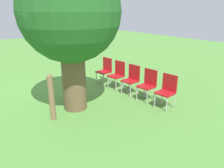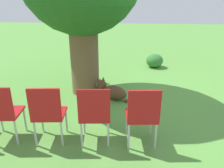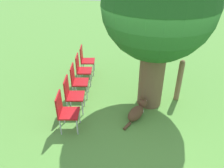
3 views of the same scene
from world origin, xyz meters
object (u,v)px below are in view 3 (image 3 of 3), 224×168
at_px(red_chair_2, 77,79).
at_px(red_chair_4, 85,58).
at_px(red_chair_0, 65,110).
at_px(red_chair_3, 81,68).
at_px(red_chair_1, 72,93).
at_px(fence_post, 179,80).
at_px(oak_tree, 159,7).
at_px(dog, 137,111).

xyz_separation_m(red_chair_2, red_chair_4, (-0.05, 1.34, 0.00)).
bearing_deg(red_chair_0, red_chair_2, 86.47).
bearing_deg(red_chair_3, red_chair_1, -93.53).
height_order(fence_post, red_chair_0, fence_post).
height_order(red_chair_1, red_chair_3, same).
bearing_deg(fence_post, red_chair_4, 155.76).
relative_size(red_chair_0, red_chair_1, 1.00).
bearing_deg(red_chair_1, oak_tree, 9.54).
relative_size(red_chair_0, red_chair_3, 1.00).
distance_m(red_chair_2, red_chair_3, 0.67).
xyz_separation_m(oak_tree, fence_post, (0.75, 0.24, -1.86)).
bearing_deg(red_chair_4, fence_post, -30.09).
bearing_deg(oak_tree, red_chair_0, -147.67).
distance_m(dog, red_chair_1, 1.65).
height_order(fence_post, red_chair_2, fence_post).
relative_size(dog, red_chair_4, 1.02).
xyz_separation_m(red_chair_0, red_chair_2, (-0.05, 1.34, 0.00)).
bearing_deg(red_chair_2, fence_post, -3.73).
bearing_deg(red_chair_0, dog, 13.93).
bearing_deg(red_chair_1, red_chair_0, -93.53).
xyz_separation_m(fence_post, red_chair_2, (-2.70, -0.10, -0.07)).
bearing_deg(red_chair_1, red_chair_4, 86.47).
distance_m(fence_post, red_chair_1, 2.78).
relative_size(oak_tree, fence_post, 3.22).
bearing_deg(oak_tree, red_chair_2, 175.86).
bearing_deg(oak_tree, red_chair_4, 143.51).
distance_m(fence_post, red_chair_4, 3.02).
xyz_separation_m(dog, red_chair_2, (-1.63, 0.77, 0.36)).
relative_size(fence_post, red_chair_3, 1.27).
xyz_separation_m(red_chair_0, red_chair_1, (-0.03, 0.67, 0.00)).
bearing_deg(red_chair_3, red_chair_0, -93.53).
height_order(fence_post, red_chair_1, fence_post).
height_order(dog, red_chair_1, red_chair_1).
relative_size(red_chair_0, red_chair_4, 1.00).
relative_size(dog, red_chair_1, 1.02).
bearing_deg(red_chair_0, oak_tree, 26.48).
distance_m(dog, red_chair_2, 1.84).
relative_size(oak_tree, red_chair_2, 4.10).
distance_m(dog, fence_post, 1.44).
bearing_deg(red_chair_2, red_chair_3, 86.47).
distance_m(oak_tree, dog, 2.39).
relative_size(oak_tree, red_chair_3, 4.10).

